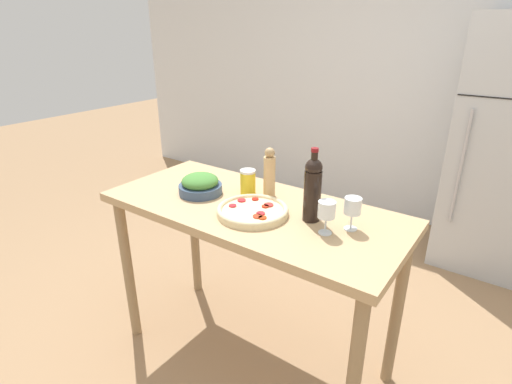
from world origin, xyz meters
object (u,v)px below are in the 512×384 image
at_px(salad_bowl, 200,185).
at_px(homemade_pizza, 253,211).
at_px(wine_glass_near, 327,211).
at_px(pepper_mill, 270,173).
at_px(wine_bottle, 313,188).
at_px(salt_canister, 248,182).
at_px(wine_glass_far, 353,207).

height_order(salad_bowl, homemade_pizza, salad_bowl).
bearing_deg(wine_glass_near, pepper_mill, 154.59).
bearing_deg(wine_bottle, salt_canister, 168.98).
bearing_deg(wine_glass_near, salt_canister, 163.20).
relative_size(wine_glass_far, salad_bowl, 0.65).
distance_m(wine_bottle, wine_glass_near, 0.14).
xyz_separation_m(pepper_mill, homemade_pizza, (0.05, -0.22, -0.10)).
xyz_separation_m(wine_bottle, salt_canister, (-0.40, 0.08, -0.09)).
bearing_deg(homemade_pizza, salad_bowl, 173.06).
relative_size(wine_bottle, wine_glass_near, 2.30).
distance_m(homemade_pizza, salt_canister, 0.25).
bearing_deg(salad_bowl, pepper_mill, 29.97).
bearing_deg(salt_canister, homemade_pizza, -48.48).
height_order(wine_glass_far, salad_bowl, wine_glass_far).
distance_m(salad_bowl, salt_canister, 0.24).
distance_m(wine_glass_near, salad_bowl, 0.71).
bearing_deg(pepper_mill, wine_glass_near, -25.41).
distance_m(wine_bottle, pepper_mill, 0.32).
relative_size(salad_bowl, homemade_pizza, 0.67).
relative_size(pepper_mill, salad_bowl, 1.15).
bearing_deg(homemade_pizza, pepper_mill, 103.65).
bearing_deg(salad_bowl, homemade_pizza, -6.94).
relative_size(wine_glass_near, salad_bowl, 0.65).
xyz_separation_m(pepper_mill, salad_bowl, (-0.31, -0.18, -0.07)).
distance_m(pepper_mill, salad_bowl, 0.36).
bearing_deg(wine_glass_near, homemade_pizza, -175.12).
distance_m(wine_glass_near, wine_glass_far, 0.12).
height_order(wine_bottle, homemade_pizza, wine_bottle).
bearing_deg(pepper_mill, wine_glass_far, -11.48).
bearing_deg(homemade_pizza, salt_canister, 131.52).
distance_m(salad_bowl, homemade_pizza, 0.36).
bearing_deg(wine_bottle, homemade_pizza, -156.43).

